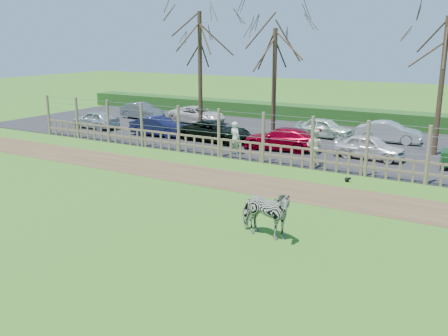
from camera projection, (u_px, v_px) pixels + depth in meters
The scene contains 21 objects.
ground at pixel (164, 210), 17.73m from camera, with size 120.00×120.00×0.00m, color #518E38.
dirt_strip at pixel (227, 180), 21.49m from camera, with size 34.00×2.80×0.01m, color brown.
asphalt at pixel (310, 140), 29.86m from camera, with size 44.00×13.00×0.04m, color #232326.
hedge at pixel (345, 116), 35.59m from camera, with size 46.00×2.00×1.10m, color #1E4716.
fence at pixel (263, 147), 24.22m from camera, with size 30.16×0.16×2.50m.
tree_left at pixel (200, 44), 29.95m from camera, with size 4.80×4.80×7.88m.
tree_mid at pixel (275, 57), 28.79m from camera, with size 4.80×4.80×6.83m.
tree_right at pixel (445, 52), 24.73m from camera, with size 4.80×4.80×7.35m.
zebra at pixel (265, 213), 15.06m from camera, with size 0.85×1.86×1.57m, color gray.
visitor_a at pixel (235, 138), 25.88m from camera, with size 0.63×0.41×1.72m, color beige.
visitor_b at pixel (314, 147), 23.73m from camera, with size 0.84×0.65×1.72m, color #EBE7C5.
crow at pixel (347, 179), 21.15m from camera, with size 0.28×0.20×0.22m.
car_0 at pixel (96, 119), 33.59m from camera, with size 1.42×3.52×1.20m, color #AFB9BC.
car_1 at pixel (159, 126), 30.97m from camera, with size 1.27×3.64×1.20m, color #161742.
car_2 at pixel (216, 131), 29.35m from camera, with size 1.99×4.32×1.20m, color black.
car_3 at pixel (281, 139), 27.06m from camera, with size 1.68×4.13×1.20m, color maroon.
car_4 at pixel (369, 147), 25.00m from camera, with size 1.42×3.52×1.20m, color white.
car_7 at pixel (142, 111), 37.58m from camera, with size 1.27×3.64×1.20m, color #50565D.
car_8 at pixel (197, 115), 35.65m from camera, with size 1.99×4.32×1.20m, color silver.
car_10 at pixel (325, 128), 30.40m from camera, with size 1.42×3.52×1.20m, color silver.
car_11 at pixel (389, 132), 29.05m from camera, with size 1.27×3.64×1.20m, color #B6BBBC.
Camera 1 is at (10.27, -13.45, 5.86)m, focal length 40.00 mm.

